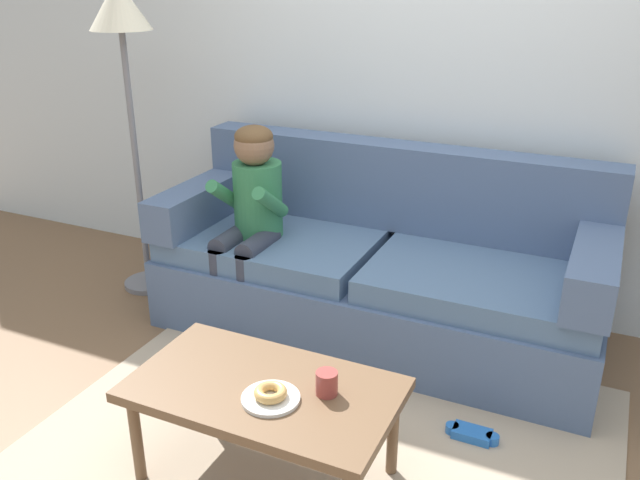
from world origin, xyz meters
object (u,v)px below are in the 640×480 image
Objects in this scene: person_child at (251,209)px; floor_lamp at (123,40)px; coffee_table at (264,396)px; mug at (327,383)px; toy_controller at (472,435)px; donut at (271,392)px; couch at (378,271)px.

floor_lamp is (-0.83, 0.12, 0.81)m from person_child.
coffee_table is 0.25m from mug.
mug is 0.81m from toy_controller.
toy_controller is at bearing 45.54° from donut.
toy_controller is (0.68, 0.55, -0.36)m from coffee_table.
couch is 0.75m from person_child.
coffee_table is at bearing -57.87° from person_child.
couch is 10.14× the size of toy_controller.
person_child is at bearing 122.13° from coffee_table.
toy_controller is (1.34, -0.50, -0.65)m from person_child.
mug is at bearing -78.48° from couch.
donut reaches higher than coffee_table.
couch is at bearing 110.64° from toy_controller.
coffee_table is 1.27m from person_child.
donut is at bearing -144.16° from mug.
coffee_table is 0.90× the size of person_child.
couch reaches higher than toy_controller.
coffee_table is 0.55× the size of floor_lamp.
couch is 2.32× the size of coffee_table.
person_child reaches higher than toy_controller.
donut is (0.08, -1.33, 0.11)m from couch.
donut is (0.73, -1.12, -0.21)m from person_child.
couch is 25.47× the size of mug.
toy_controller is 0.13× the size of floor_lamp.
toy_controller is (0.44, 0.50, -0.45)m from mug.
mug is at bearing -155.22° from toy_controller.
person_child is 1.57m from toy_controller.
person_child is at bearing 135.88° from toy_controller.
floor_lamp is at bearing -176.36° from couch.
couch is 1.28× the size of floor_lamp.
person_child is at bearing -7.96° from floor_lamp.
mug reaches higher than donut.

